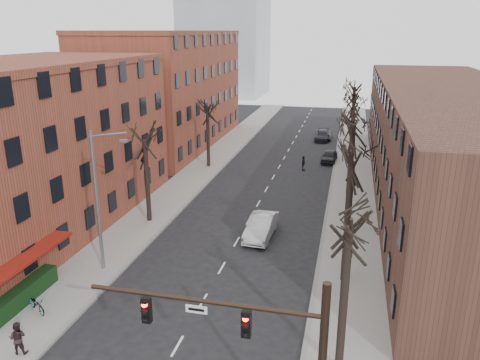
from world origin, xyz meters
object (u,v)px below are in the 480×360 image
Objects in this scene: parked_car_near at (329,156)px; parked_car_mid at (323,136)px; bicycle at (37,304)px; silver_sedan at (261,227)px.

parked_car_mid is at bearing 101.82° from parked_car_near.
bicycle is at bearing -102.23° from parked_car_mid.
silver_sedan reaches higher than bicycle.
silver_sedan is at bearing -95.50° from parked_car_near.
silver_sedan is 1.22× the size of parked_car_near.
parked_car_mid is 2.73× the size of bicycle.
silver_sedan is 33.30m from parked_car_mid.
silver_sedan is 1.08× the size of parked_car_mid.
parked_car_mid is 47.23m from bicycle.
parked_car_mid is at bearing 14.84° from bicycle.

